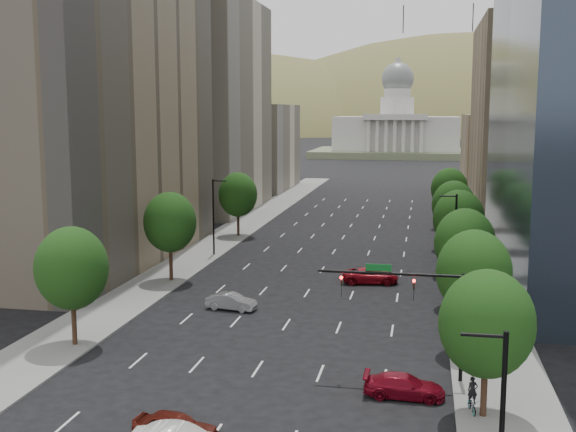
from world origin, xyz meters
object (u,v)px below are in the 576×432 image
Objects in this scene: capitol at (396,133)px; car_red_near at (404,386)px; car_red_far at (370,276)px; traffic_signal at (422,301)px; car_maroon at (175,427)px; cyclist at (472,400)px; car_silver at (232,302)px.

car_red_near is (9.62, -222.61, -7.88)m from capitol.
car_red_near is 28.24m from car_red_far.
traffic_signal is 25.92m from car_red_far.
car_maroon is 0.81× the size of car_red_far.
car_maroon is at bearing -90.44° from capitol.
traffic_signal is at bearing -176.64° from car_red_far.
car_silver is at bearing 124.97° from cyclist.
capitol is at bearing 92.74° from traffic_signal.
car_silver is at bearing 43.76° from car_red_near.
traffic_signal is 2.06× the size of car_maroon.
car_red_near is at bearing -107.45° from traffic_signal.
car_red_far is at bearing 9.31° from car_red_near.
cyclist reaches higher than car_red_far.
cyclist is (18.83, -18.01, 0.13)m from car_silver.
car_red_far reaches higher than car_silver.
car_red_far is (5.50, -194.67, -7.82)m from capitol.
capitol is 13.54× the size of car_maroon.
car_maroon is at bearing -163.59° from car_silver.
traffic_signal is 219.99m from capitol.
cyclist is at bearing -125.84° from car_silver.
car_red_near is 1.08× the size of car_maroon.
car_silver is 2.09× the size of cyclist.
capitol is 12.50× the size of car_red_near.
capitol is at bearing -6.38° from car_red_far.
capitol reaches higher than car_maroon.
capitol is 206.62m from car_silver.
cyclist reaches higher than car_silver.
car_red_near is at bearing -87.53° from capitol.
car_maroon reaches higher than car_silver.
cyclist is at bearing -58.38° from traffic_signal.
car_red_far is at bearing 101.35° from traffic_signal.
capitol is 230.68m from car_maroon.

